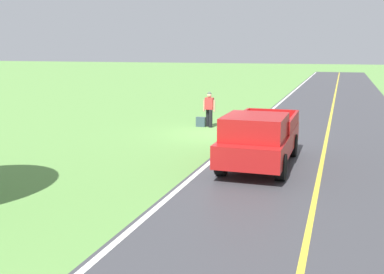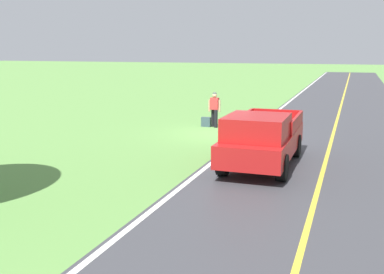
{
  "view_description": "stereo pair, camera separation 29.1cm",
  "coord_description": "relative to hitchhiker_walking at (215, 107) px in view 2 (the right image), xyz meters",
  "views": [
    {
      "loc": [
        -5.29,
        20.12,
        3.84
      ],
      "look_at": [
        -1.6,
        8.74,
        1.54
      ],
      "focal_mm": 43.15,
      "sensor_mm": 36.0,
      "label": 1
    },
    {
      "loc": [
        -5.57,
        20.03,
        3.84
      ],
      "look_at": [
        -1.6,
        8.74,
        1.54
      ],
      "focal_mm": 43.15,
      "sensor_mm": 36.0,
      "label": 2
    }
  ],
  "objects": [
    {
      "name": "suitcase_carried",
      "position": [
        0.42,
        0.08,
        -0.74
      ],
      "size": [
        0.46,
        0.2,
        0.48
      ],
      "primitive_type": "cube",
      "rotation": [
        0.0,
        0.0,
        1.57
      ],
      "color": "#384C56",
      "rests_on": "ground"
    },
    {
      "name": "lane_edge_line",
      "position": [
        -2.02,
        1.66,
        -0.98
      ],
      "size": [
        0.16,
        117.6,
        0.0
      ],
      "primitive_type": "cube",
      "color": "silver",
      "rests_on": "ground"
    },
    {
      "name": "lane_centre_line",
      "position": [
        -5.67,
        1.66,
        -0.98
      ],
      "size": [
        0.14,
        117.6,
        0.0
      ],
      "primitive_type": "cube",
      "color": "gold",
      "rests_on": "ground"
    },
    {
      "name": "pickup_truck_passing",
      "position": [
        -3.69,
        7.03,
        -0.01
      ],
      "size": [
        2.1,
        5.4,
        1.82
      ],
      "color": "#B21919",
      "rests_on": "ground"
    },
    {
      "name": "road_surface",
      "position": [
        -5.67,
        1.66,
        -0.98
      ],
      "size": [
        7.66,
        120.0,
        0.0
      ],
      "primitive_type": "cube",
      "color": "#3D3D42",
      "rests_on": "ground"
    },
    {
      "name": "ground_plane",
      "position": [
        -0.88,
        1.66,
        -0.98
      ],
      "size": [
        200.0,
        200.0,
        0.0
      ],
      "primitive_type": "plane",
      "color": "#609347"
    },
    {
      "name": "hitchhiker_walking",
      "position": [
        0.0,
        0.0,
        0.0
      ],
      "size": [
        0.62,
        0.51,
        1.75
      ],
      "color": "black",
      "rests_on": "ground"
    }
  ]
}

